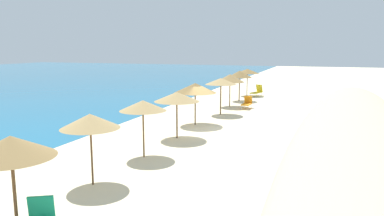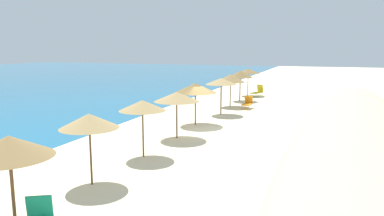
% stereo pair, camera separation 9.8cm
% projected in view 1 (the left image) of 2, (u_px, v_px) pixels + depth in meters
% --- Properties ---
extents(ground_plane, '(160.00, 160.00, 0.00)m').
position_uv_depth(ground_plane, '(209.00, 129.00, 22.31)').
color(ground_plane, beige).
extents(dune_ridge, '(40.78, 7.35, 1.75)m').
position_uv_depth(dune_ridge, '(355.00, 131.00, 17.92)').
color(dune_ridge, beige).
rests_on(dune_ridge, ground_plane).
extents(beach_umbrella_1, '(2.24, 2.24, 2.71)m').
position_uv_depth(beach_umbrella_1, '(11.00, 147.00, 9.33)').
color(beach_umbrella_1, brown).
rests_on(beach_umbrella_1, ground_plane).
extents(beach_umbrella_2, '(2.11, 2.11, 2.61)m').
position_uv_depth(beach_umbrella_2, '(90.00, 121.00, 12.95)').
color(beach_umbrella_2, brown).
rests_on(beach_umbrella_2, ground_plane).
extents(beach_umbrella_3, '(2.10, 2.10, 2.60)m').
position_uv_depth(beach_umbrella_3, '(143.00, 106.00, 16.32)').
color(beach_umbrella_3, brown).
rests_on(beach_umbrella_3, ground_plane).
extents(beach_umbrella_4, '(2.46, 2.46, 2.54)m').
position_uv_depth(beach_umbrella_4, '(177.00, 97.00, 19.82)').
color(beach_umbrella_4, brown).
rests_on(beach_umbrella_4, ground_plane).
extents(beach_umbrella_5, '(2.69, 2.69, 2.69)m').
position_uv_depth(beach_umbrella_5, '(195.00, 88.00, 23.33)').
color(beach_umbrella_5, brown).
rests_on(beach_umbrella_5, ground_plane).
extents(beach_umbrella_6, '(2.30, 2.30, 2.70)m').
position_uv_depth(beach_umbrella_6, '(221.00, 81.00, 26.93)').
color(beach_umbrella_6, brown).
rests_on(beach_umbrella_6, ground_plane).
extents(beach_umbrella_7, '(2.40, 2.40, 2.73)m').
position_uv_depth(beach_umbrella_7, '(230.00, 78.00, 30.58)').
color(beach_umbrella_7, brown).
rests_on(beach_umbrella_7, ground_plane).
extents(beach_umbrella_8, '(2.28, 2.28, 2.81)m').
position_uv_depth(beach_umbrella_8, '(240.00, 74.00, 33.96)').
color(beach_umbrella_8, brown).
rests_on(beach_umbrella_8, ground_plane).
extents(beach_umbrella_9, '(2.34, 2.34, 2.77)m').
position_uv_depth(beach_umbrella_9, '(247.00, 71.00, 37.62)').
color(beach_umbrella_9, brown).
rests_on(beach_umbrella_9, ground_plane).
extents(lounge_chair_0, '(1.78, 1.14, 1.13)m').
position_uv_depth(lounge_chair_0, '(257.00, 91.00, 37.75)').
color(lounge_chair_0, yellow).
rests_on(lounge_chair_0, ground_plane).
extents(lounge_chair_2, '(1.40, 0.69, 0.99)m').
position_uv_depth(lounge_chair_2, '(247.00, 103.00, 29.92)').
color(lounge_chair_2, orange).
rests_on(lounge_chair_2, ground_plane).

